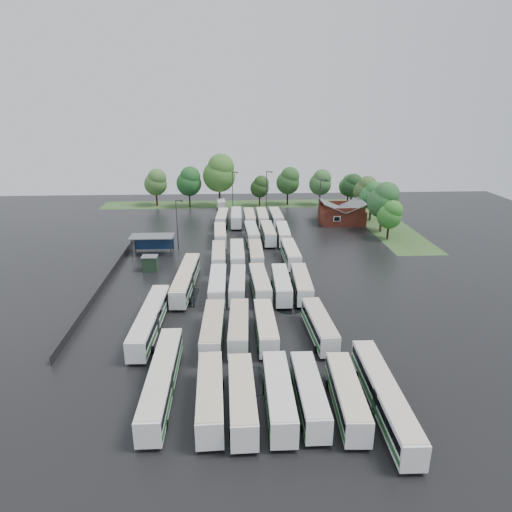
{
  "coord_description": "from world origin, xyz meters",
  "views": [
    {
      "loc": [
        -1.81,
        -61.86,
        27.86
      ],
      "look_at": [
        2.0,
        12.0,
        2.5
      ],
      "focal_mm": 32.0,
      "sensor_mm": 36.0,
      "label": 1
    }
  ],
  "objects_px": {
    "brick_building": "(341,215)",
    "minibus": "(221,204)",
    "artic_bus_east": "(384,396)",
    "artic_bus_west_a": "(162,379)"
  },
  "relations": [
    {
      "from": "brick_building",
      "to": "artic_bus_east",
      "type": "distance_m",
      "value": 70.26
    },
    {
      "from": "artic_bus_east",
      "to": "minibus",
      "type": "distance_m",
      "value": 86.72
    },
    {
      "from": "artic_bus_west_a",
      "to": "minibus",
      "type": "height_order",
      "value": "artic_bus_west_a"
    },
    {
      "from": "minibus",
      "to": "artic_bus_west_a",
      "type": "bearing_deg",
      "value": -97.92
    },
    {
      "from": "brick_building",
      "to": "artic_bus_east",
      "type": "height_order",
      "value": "brick_building"
    },
    {
      "from": "brick_building",
      "to": "minibus",
      "type": "relative_size",
      "value": 1.73
    },
    {
      "from": "brick_building",
      "to": "minibus",
      "type": "xyz_separation_m",
      "value": [
        -28.99,
        15.8,
        -0.49
      ]
    },
    {
      "from": "artic_bus_west_a",
      "to": "artic_bus_east",
      "type": "relative_size",
      "value": 1.01
    },
    {
      "from": "brick_building",
      "to": "artic_bus_west_a",
      "type": "bearing_deg",
      "value": -116.85
    },
    {
      "from": "brick_building",
      "to": "artic_bus_east",
      "type": "relative_size",
      "value": 0.62
    }
  ]
}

